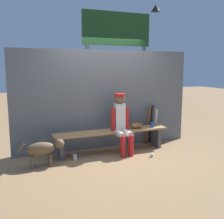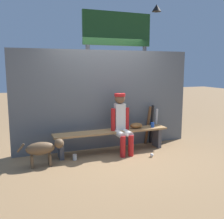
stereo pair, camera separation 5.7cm
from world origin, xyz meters
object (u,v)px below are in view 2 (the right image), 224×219
at_px(bat_aluminum_silver, 156,126).
at_px(cup_on_ground, 75,157).
at_px(player_seated, 122,121).
at_px(baseball_glove, 136,126).
at_px(dugout_bench, 112,135).
at_px(cup_on_bench, 152,125).
at_px(baseball, 152,155).
at_px(scoreboard, 120,45).
at_px(dog, 44,148).
at_px(bat_wood_dark, 148,125).
at_px(bat_aluminum_black, 152,124).

xyz_separation_m(bat_aluminum_silver, cup_on_ground, (-2.07, -0.45, -0.36)).
bearing_deg(player_seated, bat_aluminum_silver, 19.03).
bearing_deg(cup_on_ground, baseball_glove, 7.97).
distance_m(dugout_bench, cup_on_bench, 0.96).
relative_size(baseball, cup_on_bench, 0.67).
xyz_separation_m(scoreboard, dog, (-2.10, -1.45, -2.00)).
bearing_deg(bat_wood_dark, cup_on_ground, -167.07).
distance_m(dugout_bench, player_seated, 0.38).
relative_size(baseball_glove, scoreboard, 0.08).
height_order(bat_aluminum_black, cup_on_ground, bat_aluminum_black).
relative_size(dugout_bench, dog, 2.96).
bearing_deg(bat_wood_dark, baseball_glove, -151.50).
distance_m(player_seated, cup_on_bench, 0.79).
xyz_separation_m(cup_on_ground, dog, (-0.60, -0.11, 0.28)).
distance_m(dugout_bench, dog, 1.49).
relative_size(bat_wood_dark, cup_on_bench, 8.34).
distance_m(cup_on_ground, cup_on_bench, 1.88).
bearing_deg(dugout_bench, scoreboard, 60.45).
bearing_deg(bat_aluminum_silver, player_seated, -160.97).
height_order(baseball_glove, cup_on_bench, baseball_glove).
bearing_deg(baseball, baseball_glove, 96.40).
xyz_separation_m(bat_wood_dark, bat_aluminum_silver, (0.22, 0.03, -0.04)).
height_order(bat_wood_dark, cup_on_bench, bat_wood_dark).
distance_m(bat_aluminum_silver, cup_on_bench, 0.41).
bearing_deg(bat_aluminum_silver, scoreboard, 122.38).
height_order(bat_aluminum_black, baseball, bat_aluminum_black).
bearing_deg(baseball, bat_wood_dark, 67.06).
height_order(dugout_bench, cup_on_ground, dugout_bench).
relative_size(bat_aluminum_silver, cup_on_bench, 7.59).
xyz_separation_m(player_seated, scoreboard, (0.47, 1.24, 1.66)).
distance_m(player_seated, baseball_glove, 0.44).
height_order(bat_wood_dark, dog, bat_wood_dark).
xyz_separation_m(bat_wood_dark, cup_on_bench, (-0.03, -0.27, 0.07)).
relative_size(baseball, cup_on_ground, 0.67).
bearing_deg(bat_aluminum_silver, dugout_bench, -168.40).
bearing_deg(baseball, dog, 172.58).
bearing_deg(player_seated, cup_on_bench, 4.16).
height_order(player_seated, baseball_glove, player_seated).
xyz_separation_m(bat_aluminum_silver, dog, (-2.67, -0.56, -0.08)).
distance_m(baseball_glove, dog, 2.07).
bearing_deg(baseball_glove, scoreboard, 86.42).
bearing_deg(cup_on_ground, dog, -169.15).
bearing_deg(bat_wood_dark, player_seated, -157.72).
distance_m(bat_aluminum_black, dog, 2.64).
relative_size(cup_on_bench, scoreboard, 0.03).
bearing_deg(scoreboard, baseball, -90.17).
bearing_deg(cup_on_ground, cup_on_bench, 4.72).
height_order(baseball_glove, bat_aluminum_silver, bat_aluminum_silver).
bearing_deg(scoreboard, player_seated, -110.59).
bearing_deg(scoreboard, bat_aluminum_silver, -57.62).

